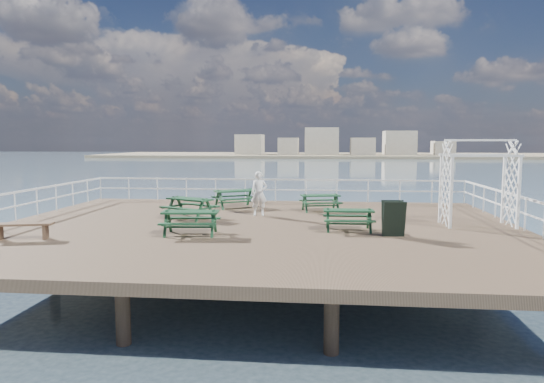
{
  "coord_description": "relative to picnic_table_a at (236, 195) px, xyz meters",
  "views": [
    {
      "loc": [
        2.25,
        -16.37,
        2.92
      ],
      "look_at": [
        0.46,
        0.86,
        1.1
      ],
      "focal_mm": 32.0,
      "sensor_mm": 36.0,
      "label": 1
    }
  ],
  "objects": [
    {
      "name": "ground",
      "position": [
        1.51,
        -4.37,
        -0.71
      ],
      "size": [
        18.0,
        14.0,
        0.3
      ],
      "primitive_type": "cube",
      "color": "brown",
      "rests_on": "ground"
    },
    {
      "name": "sea_backdrop",
      "position": [
        14.05,
        129.7,
        -1.07
      ],
      "size": [
        300.0,
        300.0,
        9.2
      ],
      "color": "#3F586B",
      "rests_on": "ground"
    },
    {
      "name": "railing",
      "position": [
        1.44,
        -1.8,
        0.31
      ],
      "size": [
        17.77,
        13.76,
        1.1
      ],
      "color": "white",
      "rests_on": "ground"
    },
    {
      "name": "picnic_table_a",
      "position": [
        0.0,
        0.0,
        0.0
      ],
      "size": [
        2.29,
        2.17,
        0.88
      ],
      "rotation": [
        0.0,
        0.0,
        0.53
      ],
      "color": "#153A22",
      "rests_on": "ground"
    },
    {
      "name": "picnic_table_b",
      "position": [
        -1.2,
        -3.05,
        -0.01
      ],
      "size": [
        2.23,
        2.07,
        0.86
      ],
      "rotation": [
        0.0,
        0.0,
        -0.46
      ],
      "color": "#153A22",
      "rests_on": "ground"
    },
    {
      "name": "picnic_table_c",
      "position": [
        3.69,
        -0.65,
        -0.07
      ],
      "size": [
        1.84,
        1.61,
        0.77
      ],
      "rotation": [
        0.0,
        0.0,
        0.23
      ],
      "color": "#153A22",
      "rests_on": "ground"
    },
    {
      "name": "picnic_table_d",
      "position": [
        -0.3,
        -6.19,
        -0.02
      ],
      "size": [
        1.86,
        1.56,
        0.84
      ],
      "rotation": [
        0.0,
        0.0,
        0.1
      ],
      "color": "#153A22",
      "rests_on": "ground"
    },
    {
      "name": "picnic_table_e",
      "position": [
        4.63,
        -4.97,
        -0.06
      ],
      "size": [
        1.64,
        1.34,
        0.78
      ],
      "rotation": [
        0.0,
        0.0,
        0.03
      ],
      "color": "#153A22",
      "rests_on": "ground"
    },
    {
      "name": "flat_bench_far",
      "position": [
        -5.06,
        -7.44,
        -0.19
      ],
      "size": [
        1.76,
        0.81,
        0.49
      ],
      "rotation": [
        0.0,
        0.0,
        0.24
      ],
      "color": "brown",
      "rests_on": "ground"
    },
    {
      "name": "trellis_arbor",
      "position": [
        9.1,
        -3.57,
        0.76
      ],
      "size": [
        2.45,
        1.39,
        2.97
      ],
      "rotation": [
        0.0,
        0.0,
        0.05
      ],
      "color": "white",
      "rests_on": "ground"
    },
    {
      "name": "sandwich_board",
      "position": [
        5.94,
        -5.81,
        -0.02
      ],
      "size": [
        0.71,
        0.55,
        1.11
      ],
      "rotation": [
        0.0,
        0.0,
        0.07
      ],
      "color": "black",
      "rests_on": "ground"
    },
    {
      "name": "person",
      "position": [
        1.31,
        -2.08,
        0.3
      ],
      "size": [
        0.67,
        0.49,
        1.73
      ],
      "primitive_type": "imported",
      "rotation": [
        0.0,
        0.0,
        0.12
      ],
      "color": "white",
      "rests_on": "ground"
    }
  ]
}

